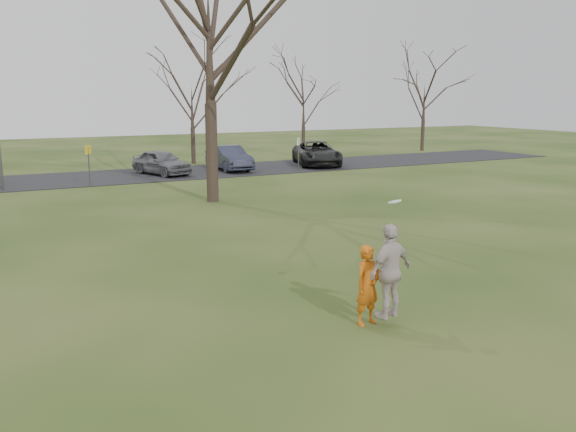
# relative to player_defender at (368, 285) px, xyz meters

# --- Properties ---
(ground) EXTENTS (120.00, 120.00, 0.00)m
(ground) POSITION_rel_player_defender_xyz_m (0.25, -0.04, -0.82)
(ground) COLOR #1E380F
(ground) RESTS_ON ground
(parking_strip) EXTENTS (62.00, 6.50, 0.04)m
(parking_strip) POSITION_rel_player_defender_xyz_m (0.25, 24.96, -0.80)
(parking_strip) COLOR black
(parking_strip) RESTS_ON ground
(player_defender) EXTENTS (0.66, 0.49, 1.64)m
(player_defender) POSITION_rel_player_defender_xyz_m (0.00, 0.00, 0.00)
(player_defender) COLOR #C75C10
(player_defender) RESTS_ON ground
(car_4) EXTENTS (2.93, 4.47, 1.42)m
(car_4) POSITION_rel_player_defender_xyz_m (2.69, 24.61, -0.07)
(car_4) COLOR slate
(car_4) RESTS_ON parking_strip
(car_5) EXTENTS (1.57, 4.46, 1.47)m
(car_5) POSITION_rel_player_defender_xyz_m (6.97, 24.80, -0.05)
(car_5) COLOR #2D3043
(car_5) RESTS_ON parking_strip
(car_6) EXTENTS (4.18, 6.03, 1.53)m
(car_6) POSITION_rel_player_defender_xyz_m (13.05, 24.62, -0.01)
(car_6) COLOR black
(car_6) RESTS_ON parking_strip
(catching_play) EXTENTS (1.19, 0.71, 2.37)m
(catching_play) POSITION_rel_player_defender_xyz_m (0.32, -0.30, 0.33)
(catching_play) COLOR beige
(catching_play) RESTS_ON ground
(sign_yellow) EXTENTS (0.35, 0.35, 2.08)m
(sign_yellow) POSITION_rel_player_defender_xyz_m (-1.75, 21.96, 0.63)
(sign_yellow) COLOR #47474C
(sign_yellow) RESTS_ON ground
(sign_white) EXTENTS (0.35, 0.35, 2.08)m
(sign_white) POSITION_rel_player_defender_xyz_m (10.25, 21.96, 0.63)
(sign_white) COLOR #47474C
(sign_white) RESTS_ON ground
(big_tree) EXTENTS (9.00, 9.00, 14.00)m
(big_tree) POSITION_rel_player_defender_xyz_m (2.25, 14.96, 6.18)
(big_tree) COLOR #352821
(big_tree) RESTS_ON ground
(small_tree_row) EXTENTS (55.00, 5.90, 8.50)m
(small_tree_row) POSITION_rel_player_defender_xyz_m (4.63, 30.02, 3.07)
(small_tree_row) COLOR #352821
(small_tree_row) RESTS_ON ground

